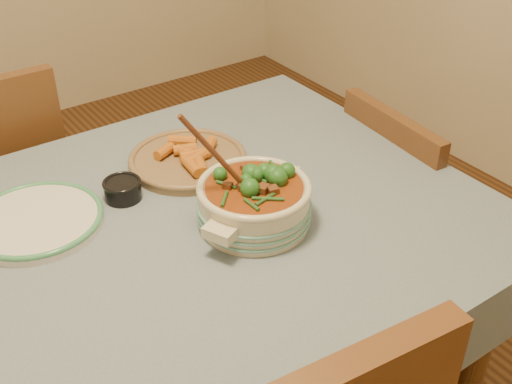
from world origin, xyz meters
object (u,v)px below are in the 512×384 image
(stew_casserole, at_px, (254,200))
(white_plate, at_px, (36,220))
(chair_right, at_px, (406,212))
(dining_table, at_px, (124,284))
(condiment_bowl, at_px, (122,189))
(fried_plate, at_px, (188,158))

(stew_casserole, height_order, white_plate, stew_casserole)
(stew_casserole, relative_size, chair_right, 0.39)
(dining_table, relative_size, chair_right, 2.03)
(condiment_bowl, height_order, chair_right, chair_right)
(stew_casserole, distance_m, white_plate, 0.48)
(dining_table, xyz_separation_m, white_plate, (-0.11, 0.19, 0.11))
(white_plate, relative_size, chair_right, 0.45)
(chair_right, bearing_deg, dining_table, 95.80)
(fried_plate, bearing_deg, stew_casserole, -91.06)
(dining_table, bearing_deg, stew_casserole, -15.79)
(stew_casserole, xyz_separation_m, fried_plate, (0.01, 0.30, -0.04))
(white_plate, xyz_separation_m, condiment_bowl, (0.20, -0.01, 0.01))
(white_plate, height_order, chair_right, chair_right)
(stew_casserole, height_order, condiment_bowl, stew_casserole)
(dining_table, xyz_separation_m, stew_casserole, (0.29, -0.08, 0.15))
(stew_casserole, height_order, fried_plate, stew_casserole)
(white_plate, height_order, condiment_bowl, condiment_bowl)
(chair_right, bearing_deg, condiment_bowl, 83.86)
(white_plate, distance_m, fried_plate, 0.41)
(dining_table, bearing_deg, chair_right, 1.05)
(dining_table, bearing_deg, condiment_bowl, 62.05)
(dining_table, height_order, chair_right, chair_right)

